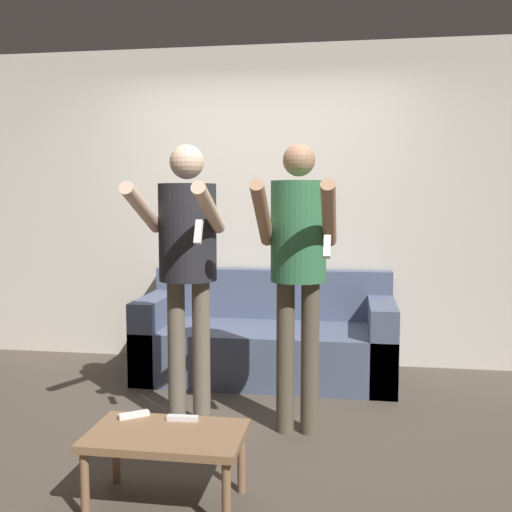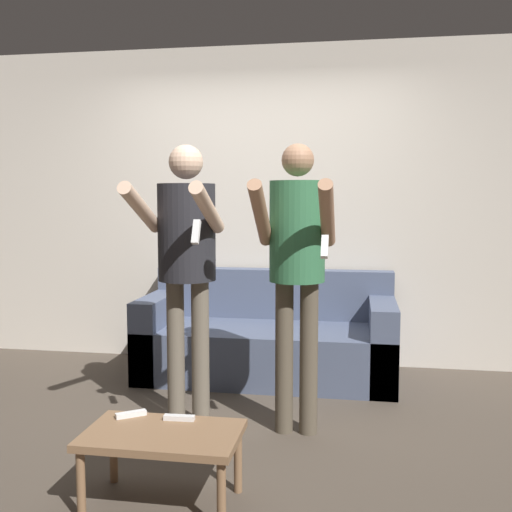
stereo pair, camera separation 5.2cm
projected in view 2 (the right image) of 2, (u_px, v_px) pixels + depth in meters
ground_plane at (221, 426)px, 3.74m from camera, size 14.00×14.00×0.00m
wall_back at (261, 206)px, 5.15m from camera, size 6.40×0.06×2.70m
couch at (268, 341)px, 4.78m from camera, size 1.98×0.87×0.82m
person_standing_left at (186, 250)px, 3.64m from camera, size 0.47×0.72×1.74m
person_standing_right at (297, 254)px, 3.53m from camera, size 0.45×0.64×1.74m
coffee_table at (162, 441)px, 2.76m from camera, size 0.72×0.44×0.35m
remote_near at (179, 418)px, 2.89m from camera, size 0.15×0.04×0.02m
remote_far at (131, 414)px, 2.94m from camera, size 0.14×0.12×0.02m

